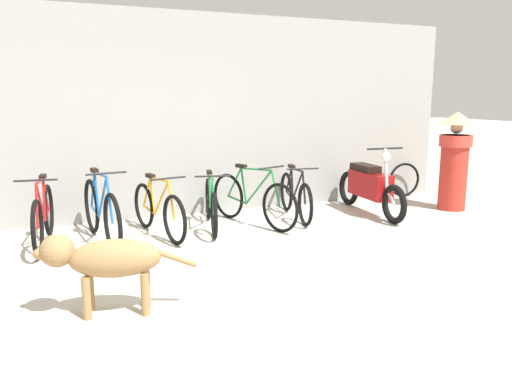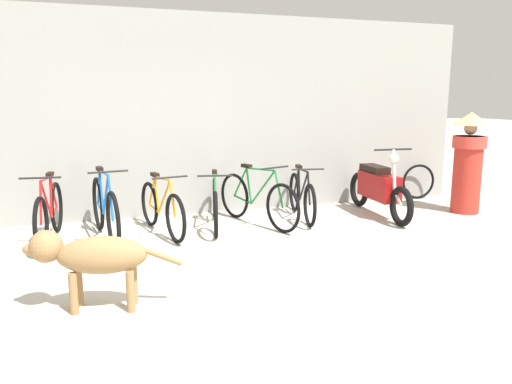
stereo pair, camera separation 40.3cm
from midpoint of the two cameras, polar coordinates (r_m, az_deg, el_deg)
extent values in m
plane|color=#B7B2A5|center=(4.98, -1.03, -10.13)|extent=(60.00, 60.00, 0.00)
cube|color=gray|center=(7.61, -8.09, 8.62)|extent=(9.81, 0.20, 3.00)
torus|color=black|center=(6.14, -21.65, -3.57)|extent=(0.13, 0.67, 0.67)
torus|color=black|center=(7.08, -20.34, -1.64)|extent=(0.13, 0.67, 0.67)
cylinder|color=red|center=(6.46, -21.23, -0.87)|extent=(0.09, 0.49, 0.55)
cylinder|color=red|center=(6.73, -20.84, -0.54)|extent=(0.04, 0.13, 0.51)
cylinder|color=red|center=(6.46, -21.31, 1.39)|extent=(0.10, 0.56, 0.06)
cylinder|color=red|center=(6.91, -20.54, -2.16)|extent=(0.07, 0.37, 0.08)
cylinder|color=red|center=(6.91, -20.62, -0.04)|extent=(0.06, 0.29, 0.47)
cylinder|color=red|center=(6.16, -21.69, -1.21)|extent=(0.05, 0.18, 0.49)
cube|color=black|center=(6.73, -20.93, 1.89)|extent=(0.09, 0.19, 0.05)
cylinder|color=black|center=(6.18, -21.76, 1.49)|extent=(0.46, 0.08, 0.02)
torus|color=black|center=(5.95, -14.16, -3.32)|extent=(0.14, 0.72, 0.72)
torus|color=black|center=(7.00, -16.03, -1.30)|extent=(0.14, 0.72, 0.72)
cylinder|color=#1959A5|center=(6.31, -15.06, -0.39)|extent=(0.10, 0.54, 0.59)
cylinder|color=#1959A5|center=(6.62, -15.58, -0.06)|extent=(0.05, 0.14, 0.55)
cylinder|color=#1959A5|center=(6.32, -15.28, 2.10)|extent=(0.11, 0.63, 0.06)
cylinder|color=#1959A5|center=(6.81, -15.71, -1.85)|extent=(0.08, 0.42, 0.08)
cylinder|color=#1959A5|center=(6.81, -15.91, 0.45)|extent=(0.07, 0.33, 0.50)
cylinder|color=#1959A5|center=(5.97, -14.44, -0.72)|extent=(0.05, 0.19, 0.53)
cube|color=black|center=(6.62, -15.80, 2.56)|extent=(0.09, 0.19, 0.05)
cylinder|color=black|center=(6.00, -14.73, 2.24)|extent=(0.46, 0.08, 0.02)
torus|color=black|center=(6.17, -7.34, -3.03)|extent=(0.18, 0.62, 0.62)
torus|color=black|center=(7.06, -10.47, -1.36)|extent=(0.18, 0.62, 0.62)
cylinder|color=orange|center=(6.47, -8.71, -0.59)|extent=(0.13, 0.48, 0.52)
cylinder|color=orange|center=(6.73, -9.60, -0.31)|extent=(0.05, 0.13, 0.47)
cylinder|color=orange|center=(6.48, -8.93, 1.51)|extent=(0.14, 0.56, 0.06)
cylinder|color=orange|center=(6.90, -9.94, -1.83)|extent=(0.10, 0.37, 0.07)
cylinder|color=orange|center=(6.90, -10.15, 0.14)|extent=(0.09, 0.29, 0.43)
cylinder|color=orange|center=(6.19, -7.66, -0.86)|extent=(0.06, 0.18, 0.46)
cube|color=black|center=(6.73, -9.82, 1.96)|extent=(0.11, 0.19, 0.05)
cylinder|color=black|center=(6.21, -7.99, 1.65)|extent=(0.46, 0.12, 0.02)
torus|color=black|center=(6.37, -2.82, -2.61)|extent=(0.19, 0.60, 0.60)
torus|color=black|center=(7.41, -3.20, -0.69)|extent=(0.19, 0.60, 0.60)
cylinder|color=#1E7238|center=(6.73, -2.99, -0.17)|extent=(0.15, 0.52, 0.50)
cylinder|color=#1E7238|center=(7.04, -3.10, 0.19)|extent=(0.06, 0.14, 0.46)
cylinder|color=#1E7238|center=(6.74, -3.03, 1.80)|extent=(0.17, 0.61, 0.06)
cylinder|color=#1E7238|center=(7.22, -3.13, -1.19)|extent=(0.12, 0.40, 0.07)
cylinder|color=#1E7238|center=(7.23, -3.17, 0.66)|extent=(0.10, 0.32, 0.42)
cylinder|color=#1E7238|center=(6.40, -2.87, -0.54)|extent=(0.07, 0.19, 0.45)
cube|color=black|center=(7.05, -3.14, 2.32)|extent=(0.11, 0.19, 0.05)
cylinder|color=black|center=(6.43, -2.92, 1.86)|extent=(0.45, 0.13, 0.02)
torus|color=black|center=(6.60, 4.82, -1.87)|extent=(0.27, 0.64, 0.67)
torus|color=black|center=(7.41, -0.92, -0.43)|extent=(0.27, 0.64, 0.67)
cylinder|color=#1E7238|center=(6.87, 2.45, 0.49)|extent=(0.21, 0.51, 0.55)
cylinder|color=#1E7238|center=(7.10, 0.81, 0.72)|extent=(0.07, 0.14, 0.51)
cylinder|color=#1E7238|center=(6.87, 2.17, 2.61)|extent=(0.24, 0.60, 0.06)
cylinder|color=#1E7238|center=(7.26, 0.06, -0.87)|extent=(0.16, 0.40, 0.08)
cylinder|color=#1E7238|center=(7.26, -0.21, 1.13)|extent=(0.14, 0.31, 0.47)
cylinder|color=#1E7238|center=(6.61, 4.37, 0.29)|extent=(0.09, 0.19, 0.49)
cube|color=black|center=(7.10, 0.54, 3.00)|extent=(0.13, 0.19, 0.05)
cylinder|color=black|center=(6.63, 3.93, 2.79)|extent=(0.44, 0.18, 0.02)
torus|color=black|center=(6.95, 7.83, -1.53)|extent=(0.16, 0.61, 0.61)
torus|color=black|center=(7.89, 5.88, 0.00)|extent=(0.16, 0.61, 0.61)
cylinder|color=black|center=(7.28, 7.05, 0.63)|extent=(0.12, 0.49, 0.51)
cylinder|color=black|center=(7.55, 6.49, 0.90)|extent=(0.05, 0.13, 0.46)
cylinder|color=black|center=(7.29, 6.99, 2.47)|extent=(0.13, 0.57, 0.06)
cylinder|color=black|center=(7.72, 6.21, -0.43)|extent=(0.10, 0.37, 0.07)
cylinder|color=black|center=(7.73, 6.15, 1.31)|extent=(0.08, 0.30, 0.43)
cylinder|color=black|center=(6.98, 7.71, 0.37)|extent=(0.06, 0.18, 0.45)
cube|color=black|center=(7.56, 6.44, 2.89)|extent=(0.10, 0.19, 0.05)
cylinder|color=black|center=(7.01, 7.60, 2.58)|extent=(0.46, 0.11, 0.02)
torus|color=black|center=(7.27, 17.81, -1.58)|extent=(0.13, 0.57, 0.57)
torus|color=black|center=(8.41, 13.04, 0.29)|extent=(0.13, 0.57, 0.57)
cube|color=maroon|center=(7.80, 15.31, 0.66)|extent=(0.35, 0.90, 0.38)
cube|color=black|center=(7.90, 14.84, 2.57)|extent=(0.28, 0.58, 0.10)
cylinder|color=silver|center=(7.40, 17.00, 2.35)|extent=(0.06, 0.15, 0.60)
cylinder|color=silver|center=(7.34, 17.44, -0.76)|extent=(0.06, 0.23, 0.20)
cylinder|color=black|center=(7.41, 16.93, 4.67)|extent=(0.58, 0.07, 0.03)
sphere|color=silver|center=(7.39, 17.01, 3.71)|extent=(0.15, 0.15, 0.14)
ellipsoid|color=#997247|center=(4.34, -14.63, -7.01)|extent=(0.80, 0.48, 0.32)
cylinder|color=#997247|center=(4.40, -17.66, -11.04)|extent=(0.08, 0.08, 0.36)
cylinder|color=#997247|center=(4.56, -17.20, -10.23)|extent=(0.08, 0.08, 0.36)
cylinder|color=#997247|center=(4.33, -11.53, -11.12)|extent=(0.08, 0.08, 0.36)
cylinder|color=#997247|center=(4.49, -11.31, -10.29)|extent=(0.08, 0.08, 0.36)
sphere|color=#997247|center=(4.41, -20.48, -5.88)|extent=(0.33, 0.33, 0.27)
ellipsoid|color=#997247|center=(4.45, -21.91, -6.12)|extent=(0.17, 0.14, 0.10)
cylinder|color=#997247|center=(4.30, -7.87, -7.38)|extent=(0.32, 0.12, 0.17)
cylinder|color=#B72D23|center=(8.45, 24.24, 1.81)|extent=(0.60, 0.60, 1.19)
cylinder|color=#D63C32|center=(8.39, 24.51, 5.22)|extent=(0.71, 0.71, 0.18)
sphere|color=tan|center=(8.38, 24.62, 6.60)|extent=(0.27, 0.27, 0.19)
cone|color=tan|center=(8.37, 24.70, 7.63)|extent=(0.80, 0.80, 0.20)
torus|color=black|center=(9.31, 19.26, 1.12)|extent=(0.62, 0.11, 0.62)
camera|label=1|loc=(0.20, -88.08, 0.37)|focal=35.00mm
camera|label=2|loc=(0.20, 91.92, -0.37)|focal=35.00mm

